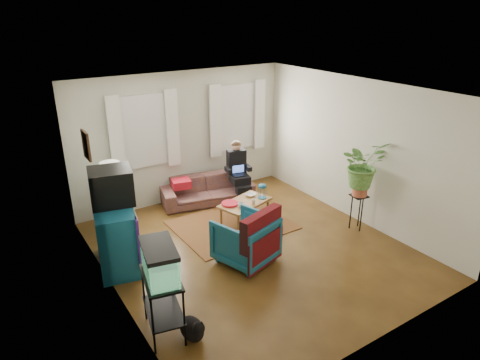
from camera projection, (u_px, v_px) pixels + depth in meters
floor at (253, 249)px, 7.05m from camera, size 4.50×5.00×0.01m
ceiling at (255, 91)px, 6.07m from camera, size 4.50×5.00×0.01m
wall_back at (183, 137)px, 8.50m from camera, size 4.50×0.01×2.60m
wall_front at (386, 248)px, 4.61m from camera, size 4.50×0.01×2.60m
wall_left at (109, 212)px, 5.42m from camera, size 0.01×5.00×2.60m
wall_right at (357, 151)px, 7.69m from camera, size 0.01×5.00×2.60m
window_left at (144, 131)px, 7.99m from camera, size 1.08×0.04×1.38m
window_right at (236, 117)px, 9.02m from camera, size 1.08×0.04×1.38m
curtains_left at (145, 132)px, 7.93m from camera, size 1.36×0.06×1.50m
curtains_right at (238, 118)px, 8.96m from camera, size 1.36×0.06×1.50m
picture_frame at (87, 145)px, 5.86m from camera, size 0.04×0.32×0.40m
area_rug at (232, 225)px, 7.82m from camera, size 2.02×1.62×0.01m
sofa at (207, 185)px, 8.64m from camera, size 1.95×1.11×0.72m
seated_person at (238, 173)px, 8.79m from camera, size 0.57×0.65×1.10m
side_table at (115, 212)px, 7.60m from camera, size 0.56×0.56×0.66m
table_lamp at (111, 180)px, 7.37m from camera, size 0.42×0.42×0.61m
dresser at (116, 236)px, 6.47m from camera, size 0.77×1.20×1.00m
crt_tv at (111, 186)px, 6.28m from camera, size 0.71×0.67×0.53m
aquarium_stand at (163, 305)px, 5.11m from camera, size 0.54×0.79×0.80m
aquarium at (160, 261)px, 4.88m from camera, size 0.49×0.71×0.42m
black_cat at (192, 327)px, 5.10m from camera, size 0.29×0.42×0.34m
armchair at (245, 237)px, 6.60m from camera, size 0.99×0.96×0.82m
serape_throw at (262, 234)px, 6.34m from camera, size 0.85×0.43×0.68m
coffee_table at (245, 212)px, 7.89m from camera, size 1.09×0.79×0.41m
cup_a at (241, 205)px, 7.59m from camera, size 0.14×0.14×0.09m
cup_b at (253, 201)px, 7.73m from camera, size 0.11×0.11×0.08m
bowl at (250, 195)px, 8.05m from camera, size 0.24×0.24×0.05m
snack_tray at (230, 204)px, 7.70m from camera, size 0.38×0.38×0.04m
birdcage at (262, 191)px, 7.92m from camera, size 0.20×0.20×0.28m
plant_stand at (357, 212)px, 7.59m from camera, size 0.31×0.31×0.65m
potted_plant at (362, 171)px, 7.30m from camera, size 0.83×0.74×0.83m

